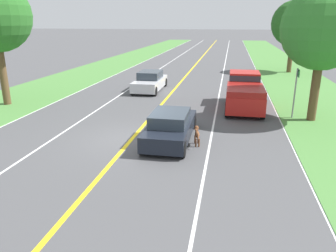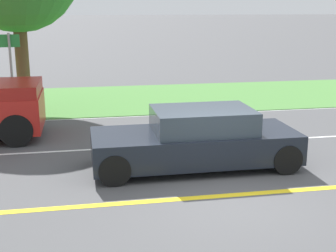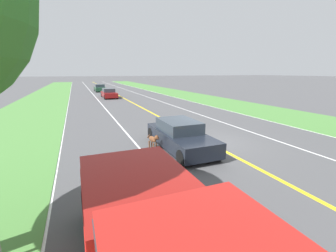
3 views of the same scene
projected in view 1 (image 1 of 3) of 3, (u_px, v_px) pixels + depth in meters
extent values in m
plane|color=#4C4C4F|center=(132.00, 139.00, 14.77)|extent=(400.00, 400.00, 0.00)
cube|color=yellow|center=(132.00, 139.00, 14.77)|extent=(0.18, 160.00, 0.01)
cube|color=white|center=(295.00, 150.00, 13.53)|extent=(0.14, 160.00, 0.01)
cube|color=white|center=(210.00, 144.00, 14.15)|extent=(0.10, 160.00, 0.01)
cube|color=white|center=(60.00, 134.00, 15.39)|extent=(0.10, 160.00, 0.01)
cube|color=black|center=(171.00, 129.00, 14.51)|extent=(1.78, 4.56, 0.65)
cube|color=#2D3842|center=(170.00, 118.00, 14.16)|extent=(1.53, 2.19, 0.51)
cylinder|color=black|center=(193.00, 122.00, 16.15)|extent=(0.22, 0.66, 0.66)
cylinder|color=black|center=(183.00, 149.00, 12.69)|extent=(0.22, 0.66, 0.66)
cylinder|color=black|center=(162.00, 120.00, 16.43)|extent=(0.22, 0.66, 0.66)
cylinder|color=black|center=(143.00, 147.00, 12.97)|extent=(0.22, 0.66, 0.66)
ellipsoid|color=brown|center=(197.00, 134.00, 13.89)|extent=(0.30, 0.63, 0.26)
cylinder|color=brown|center=(198.00, 139.00, 14.18)|extent=(0.07, 0.07, 0.36)
cylinder|color=brown|center=(199.00, 143.00, 13.78)|extent=(0.07, 0.07, 0.36)
cylinder|color=brown|center=(195.00, 139.00, 14.18)|extent=(0.07, 0.07, 0.36)
cylinder|color=brown|center=(196.00, 143.00, 13.78)|extent=(0.07, 0.07, 0.36)
cylinder|color=brown|center=(197.00, 130.00, 14.10)|extent=(0.15, 0.19, 0.16)
sphere|color=brown|center=(196.00, 128.00, 14.18)|extent=(0.24, 0.24, 0.20)
ellipsoid|color=#331E14|center=(196.00, 127.00, 14.32)|extent=(0.11, 0.11, 0.08)
cone|color=#55301C|center=(198.00, 126.00, 14.15)|extent=(0.08, 0.08, 0.09)
cone|color=#55301C|center=(195.00, 126.00, 14.15)|extent=(0.08, 0.08, 0.09)
cylinder|color=brown|center=(198.00, 137.00, 13.50)|extent=(0.09, 0.23, 0.22)
cube|color=red|center=(244.00, 97.00, 19.61)|extent=(2.09, 5.29, 0.95)
cube|color=red|center=(244.00, 78.00, 20.78)|extent=(1.84, 2.00, 0.81)
cube|color=#2D3842|center=(244.00, 76.00, 20.74)|extent=(1.86, 2.02, 0.35)
cube|color=maroon|center=(245.00, 90.00, 18.37)|extent=(2.05, 3.01, 0.33)
cylinder|color=black|center=(258.00, 95.00, 21.44)|extent=(0.22, 0.86, 0.86)
cylinder|color=black|center=(263.00, 111.00, 17.62)|extent=(0.22, 0.86, 0.86)
cylinder|color=black|center=(228.00, 94.00, 21.78)|extent=(0.22, 0.86, 0.86)
cylinder|color=black|center=(227.00, 110.00, 17.96)|extent=(0.22, 0.86, 0.86)
cube|color=silver|center=(150.00, 83.00, 24.92)|extent=(1.82, 4.55, 0.70)
cube|color=#2D3842|center=(150.00, 75.00, 24.90)|extent=(1.57, 2.19, 0.56)
cylinder|color=black|center=(133.00, 90.00, 23.40)|extent=(0.22, 0.66, 0.66)
cylinder|color=black|center=(145.00, 81.00, 26.86)|extent=(0.22, 0.66, 0.66)
cylinder|color=black|center=(155.00, 91.00, 23.11)|extent=(0.22, 0.66, 0.66)
cylinder|color=black|center=(165.00, 82.00, 26.56)|extent=(0.22, 0.66, 0.66)
cylinder|color=brown|center=(315.00, 89.00, 17.00)|extent=(0.45, 0.45, 3.41)
sphere|color=#337A2D|center=(324.00, 28.00, 16.06)|extent=(4.17, 4.17, 4.17)
cylinder|color=brown|center=(290.00, 56.00, 33.27)|extent=(0.46, 0.46, 3.41)
sphere|color=#23561E|center=(294.00, 23.00, 32.30)|extent=(4.41, 4.41, 4.41)
cylinder|color=brown|center=(3.00, 73.00, 20.23)|extent=(0.45, 0.45, 3.99)
cylinder|color=gray|center=(295.00, 94.00, 17.51)|extent=(0.08, 0.08, 2.72)
cube|color=#238438|center=(298.00, 73.00, 17.16)|extent=(0.03, 0.64, 0.40)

